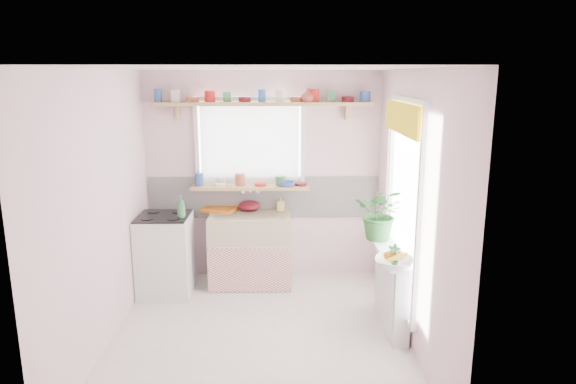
{
  "coord_description": "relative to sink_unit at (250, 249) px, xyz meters",
  "views": [
    {
      "loc": [
        0.19,
        -4.47,
        2.45
      ],
      "look_at": [
        0.28,
        0.55,
        1.29
      ],
      "focal_mm": 32.0,
      "sensor_mm": 36.0,
      "label": 1
    }
  ],
  "objects": [
    {
      "name": "shelf_vase",
      "position": [
        0.67,
        0.12,
        1.79
      ],
      "size": [
        0.17,
        0.17,
        0.16
      ],
      "primitive_type": "imported",
      "rotation": [
        0.0,
        0.0,
        0.15
      ],
      "color": "#9B3A2F",
      "rests_on": "pine_shelf"
    },
    {
      "name": "herb_pot",
      "position": [
        1.36,
        -1.49,
        0.45
      ],
      "size": [
        0.13,
        0.11,
        0.22
      ],
      "primitive_type": "imported",
      "rotation": [
        0.0,
        0.0,
        -0.33
      ],
      "color": "#2C6E31",
      "rests_on": "radiator_ledge"
    },
    {
      "name": "sink_unit",
      "position": [
        0.0,
        0.0,
        0.0
      ],
      "size": [
        0.95,
        0.65,
        1.11
      ],
      "color": "white",
      "rests_on": "ground"
    },
    {
      "name": "cooker_bottle",
      "position": [
        -0.73,
        -0.33,
        0.61
      ],
      "size": [
        0.1,
        0.1,
        0.24
      ],
      "primitive_type": "imported",
      "rotation": [
        0.0,
        0.0,
        -0.06
      ],
      "color": "#41824A",
      "rests_on": "cooker"
    },
    {
      "name": "colander",
      "position": [
        -0.01,
        0.21,
        0.48
      ],
      "size": [
        0.3,
        0.3,
        0.12
      ],
      "primitive_type": "ellipsoid",
      "rotation": [
        0.0,
        0.0,
        -0.13
      ],
      "color": "#5D101A",
      "rests_on": "sink_unit"
    },
    {
      "name": "jade_plant",
      "position": [
        1.39,
        -0.69,
        0.62
      ],
      "size": [
        0.62,
        0.58,
        0.56
      ],
      "primitive_type": "imported",
      "rotation": [
        0.0,
        0.0,
        -0.34
      ],
      "color": "#296327",
      "rests_on": "radiator_ledge"
    },
    {
      "name": "radiator_ledge",
      "position": [
        1.45,
        -1.09,
        -0.03
      ],
      "size": [
        0.22,
        0.95,
        0.78
      ],
      "color": "white",
      "rests_on": "ground"
    },
    {
      "name": "cooker",
      "position": [
        -0.95,
        -0.24,
        0.03
      ],
      "size": [
        0.58,
        0.58,
        0.93
      ],
      "color": "white",
      "rests_on": "ground"
    },
    {
      "name": "pine_shelf",
      "position": [
        0.15,
        0.18,
        1.69
      ],
      "size": [
        2.52,
        0.24,
        0.04
      ],
      "primitive_type": "cube",
      "color": "tan",
      "rests_on": "room"
    },
    {
      "name": "dish_tray",
      "position": [
        -0.38,
        0.21,
        0.44
      ],
      "size": [
        0.46,
        0.4,
        0.04
      ],
      "primitive_type": "cube",
      "rotation": [
        0.0,
        0.0,
        -0.35
      ],
      "color": "orange",
      "rests_on": "sink_unit"
    },
    {
      "name": "sill_cup",
      "position": [
        -0.35,
        0.25,
        0.77
      ],
      "size": [
        0.13,
        0.13,
        0.09
      ],
      "primitive_type": "imported",
      "rotation": [
        0.0,
        0.0,
        0.15
      ],
      "color": "beige",
      "rests_on": "windowsill"
    },
    {
      "name": "windowsill",
      "position": [
        -0.0,
        0.19,
        0.71
      ],
      "size": [
        1.4,
        0.22,
        0.04
      ],
      "primitive_type": "cube",
      "color": "tan",
      "rests_on": "room"
    },
    {
      "name": "sill_crockery",
      "position": [
        -0.05,
        0.19,
        0.78
      ],
      "size": [
        1.35,
        0.11,
        0.12
      ],
      "color": "#3359A5",
      "rests_on": "windowsill"
    },
    {
      "name": "fruit_bowl",
      "position": [
        1.36,
        -1.49,
        0.38
      ],
      "size": [
        0.42,
        0.42,
        0.08
      ],
      "primitive_type": "imported",
      "rotation": [
        0.0,
        0.0,
        -0.26
      ],
      "color": "silver",
      "rests_on": "radiator_ledge"
    },
    {
      "name": "fruit",
      "position": [
        1.37,
        -1.49,
        0.45
      ],
      "size": [
        0.2,
        0.14,
        0.1
      ],
      "color": "orange",
      "rests_on": "fruit_bowl"
    },
    {
      "name": "soap_bottle_sink",
      "position": [
        0.36,
        0.21,
        0.5
      ],
      "size": [
        0.09,
        0.09,
        0.17
      ],
      "primitive_type": "imported",
      "rotation": [
        0.0,
        0.0,
        -0.27
      ],
      "color": "#EFDF6A",
      "rests_on": "sink_unit"
    },
    {
      "name": "room",
      "position": [
        0.81,
        -0.43,
        0.94
      ],
      "size": [
        3.2,
        3.2,
        3.2
      ],
      "color": "white",
      "rests_on": "ground"
    },
    {
      "name": "sill_bowl",
      "position": [
        0.43,
        0.13,
        0.76
      ],
      "size": [
        0.19,
        0.19,
        0.06
      ],
      "primitive_type": "imported",
      "rotation": [
        0.0,
        0.0,
        -0.01
      ],
      "color": "#374CB3",
      "rests_on": "windowsill"
    },
    {
      "name": "shelf_crockery",
      "position": [
        0.13,
        0.18,
        1.76
      ],
      "size": [
        2.47,
        0.11,
        0.12
      ],
      "color": "#3359A5",
      "rests_on": "pine_shelf"
    }
  ]
}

